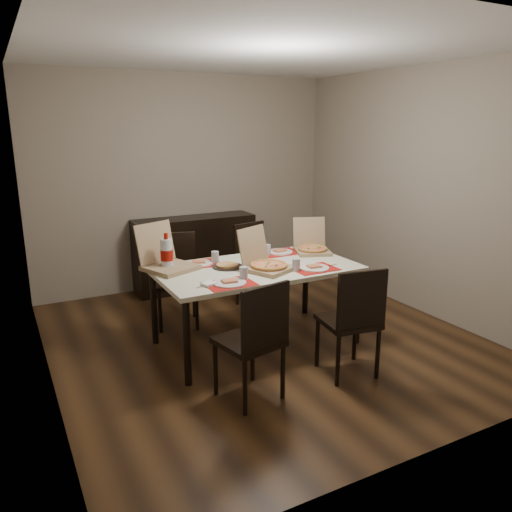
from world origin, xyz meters
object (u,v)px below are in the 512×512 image
object	(u,v)px
sideboard	(195,253)
chair_near_right	(353,318)
chair_far_right	(256,261)
soda_bottle	(167,254)
pizza_box_center	(266,264)
dip_bowl	(259,258)
dining_table	(256,274)
chair_near_left	(255,337)
chair_far_left	(176,275)

from	to	relation	value
sideboard	chair_near_right	world-z (taller)	chair_near_right
chair_far_right	soda_bottle	world-z (taller)	soda_bottle
pizza_box_center	dip_bowl	world-z (taller)	pizza_box_center
sideboard	dining_table	distance (m)	1.85
chair_near_left	chair_near_right	distance (m)	0.87
chair_near_left	pizza_box_center	bearing A→B (deg)	56.08
chair_far_left	chair_near_left	bearing A→B (deg)	-90.11
sideboard	chair_far_left	bearing A→B (deg)	-120.65
chair_far_right	soda_bottle	bearing A→B (deg)	-151.99
sideboard	chair_near_left	size ratio (longest dim) A/B	1.61
chair_near_right	chair_far_left	distance (m)	1.97
chair_far_left	chair_near_right	bearing A→B (deg)	-64.10
chair_near_right	chair_far_right	bearing A→B (deg)	86.51
sideboard	chair_far_left	xyz separation A→B (m)	(-0.58, -0.99, 0.06)
chair_near_right	soda_bottle	bearing A→B (deg)	132.70
chair_near_right	chair_far_left	xyz separation A→B (m)	(-0.86, 1.77, 0.00)
chair_near_right	soda_bottle	size ratio (longest dim) A/B	2.82
chair_far_right	dip_bowl	bearing A→B (deg)	-115.42
sideboard	pizza_box_center	world-z (taller)	pizza_box_center
chair_near_left	chair_far_left	distance (m)	1.74
dip_bowl	chair_near_right	bearing A→B (deg)	-77.68
chair_near_left	chair_far_left	world-z (taller)	same
chair_near_left	chair_far_left	bearing A→B (deg)	89.89
chair_far_left	pizza_box_center	xyz separation A→B (m)	(0.50, -0.98, 0.30)
soda_bottle	dining_table	bearing A→B (deg)	-21.48
chair_near_right	dining_table	bearing A→B (deg)	112.52
dip_bowl	soda_bottle	bearing A→B (deg)	173.70
dining_table	chair_far_right	xyz separation A→B (m)	(0.50, 0.95, -0.17)
sideboard	chair_far_right	size ratio (longest dim) A/B	1.61
chair_near_right	dip_bowl	size ratio (longest dim) A/B	6.85
chair_far_right	soda_bottle	distance (m)	1.45
chair_near_right	soda_bottle	distance (m)	1.70
dip_bowl	chair_near_left	bearing A→B (deg)	-119.67
sideboard	chair_near_left	world-z (taller)	chair_near_left
pizza_box_center	chair_near_right	bearing A→B (deg)	-65.74
dining_table	chair_near_left	distance (m)	1.03
pizza_box_center	dip_bowl	size ratio (longest dim) A/B	3.81
dining_table	dip_bowl	xyz separation A→B (m)	(0.14, 0.19, 0.08)
dip_bowl	sideboard	bearing A→B (deg)	91.11
chair_near_left	dip_bowl	size ratio (longest dim) A/B	6.85
chair_near_right	soda_bottle	xyz separation A→B (m)	(-1.13, 1.22, 0.38)
dining_table	soda_bottle	distance (m)	0.82
sideboard	chair_near_right	bearing A→B (deg)	-84.27
chair_far_left	dip_bowl	xyz separation A→B (m)	(0.62, -0.65, 0.26)
chair_near_right	pizza_box_center	bearing A→B (deg)	114.26
pizza_box_center	soda_bottle	xyz separation A→B (m)	(-0.77, 0.43, 0.08)
chair_far_left	chair_far_right	distance (m)	0.98
dip_bowl	pizza_box_center	bearing A→B (deg)	-108.53
pizza_box_center	dip_bowl	bearing A→B (deg)	71.47
chair_far_right	pizza_box_center	distance (m)	1.22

